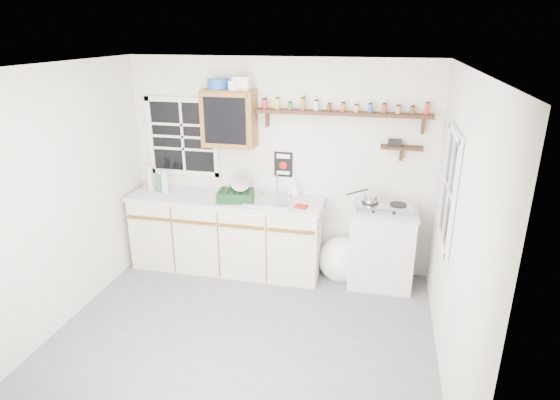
{
  "coord_description": "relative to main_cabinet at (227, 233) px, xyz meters",
  "views": [
    {
      "loc": [
        1.18,
        -3.61,
        2.78
      ],
      "look_at": [
        0.24,
        0.55,
        1.22
      ],
      "focal_mm": 30.0,
      "sensor_mm": 36.0,
      "label": 1
    }
  ],
  "objects": [
    {
      "name": "trash_bag",
      "position": [
        1.39,
        0.06,
        -0.23
      ],
      "size": [
        0.47,
        0.43,
        0.54
      ],
      "color": "silver",
      "rests_on": "floor"
    },
    {
      "name": "rag",
      "position": [
        0.93,
        -0.13,
        0.47
      ],
      "size": [
        0.16,
        0.15,
        0.02
      ],
      "primitive_type": "cube",
      "rotation": [
        0.0,
        0.0,
        -0.24
      ],
      "color": "maroon",
      "rests_on": "main_cabinet"
    },
    {
      "name": "right_cabinet",
      "position": [
        1.83,
        0.03,
        -0.01
      ],
      "size": [
        0.73,
        0.57,
        0.91
      ],
      "color": "silver",
      "rests_on": "floor"
    },
    {
      "name": "window_right",
      "position": [
        2.37,
        -0.75,
        0.99
      ],
      "size": [
        0.03,
        0.78,
        1.08
      ],
      "color": "black",
      "rests_on": "wall_back"
    },
    {
      "name": "upper_cabinet_clutter",
      "position": [
        0.03,
        0.14,
        1.75
      ],
      "size": [
        0.49,
        0.24,
        0.14
      ],
      "color": "#18459C",
      "rests_on": "upper_cabinet"
    },
    {
      "name": "room",
      "position": [
        0.58,
        -1.3,
        0.79
      ],
      "size": [
        3.64,
        3.24,
        2.54
      ],
      "color": "#545356",
      "rests_on": "ground"
    },
    {
      "name": "window_back",
      "position": [
        -0.62,
        0.29,
        1.09
      ],
      "size": [
        0.93,
        0.03,
        0.98
      ],
      "color": "black",
      "rests_on": "wall_back"
    },
    {
      "name": "soap_bottle",
      "position": [
        0.8,
        0.22,
        0.55
      ],
      "size": [
        0.11,
        0.11,
        0.19
      ],
      "primitive_type": "imported",
      "rotation": [
        0.0,
        0.0,
        -0.39
      ],
      "color": "white",
      "rests_on": "main_cabinet"
    },
    {
      "name": "main_cabinet",
      "position": [
        0.0,
        0.0,
        0.0
      ],
      "size": [
        2.31,
        0.63,
        0.92
      ],
      "color": "beige",
      "rests_on": "floor"
    },
    {
      "name": "water_bottles",
      "position": [
        -0.86,
        0.03,
        0.59
      ],
      "size": [
        0.29,
        0.13,
        0.31
      ],
      "color": "#A7B7C3",
      "rests_on": "main_cabinet"
    },
    {
      "name": "secondary_shelf",
      "position": [
        1.94,
        0.22,
        1.12
      ],
      "size": [
        0.45,
        0.16,
        0.24
      ],
      "color": "black",
      "rests_on": "wall_back"
    },
    {
      "name": "spice_shelf",
      "position": [
        1.29,
        0.21,
        1.47
      ],
      "size": [
        1.91,
        0.18,
        0.35
      ],
      "color": "black",
      "rests_on": "wall_back"
    },
    {
      "name": "upper_cabinet",
      "position": [
        0.03,
        0.14,
        1.36
      ],
      "size": [
        0.6,
        0.32,
        0.65
      ],
      "color": "brown",
      "rests_on": "wall_back"
    },
    {
      "name": "saucepan",
      "position": [
        1.67,
        0.01,
        0.57
      ],
      "size": [
        0.36,
        0.25,
        0.16
      ],
      "rotation": [
        0.0,
        0.0,
        -0.62
      ],
      "color": "#B7B6BB",
      "rests_on": "hotplate"
    },
    {
      "name": "dish_rack",
      "position": [
        0.17,
        -0.08,
        0.55
      ],
      "size": [
        0.43,
        0.34,
        0.3
      ],
      "rotation": [
        0.0,
        0.0,
        0.13
      ],
      "color": "black",
      "rests_on": "main_cabinet"
    },
    {
      "name": "warning_sign",
      "position": [
        0.63,
        0.29,
        0.82
      ],
      "size": [
        0.22,
        0.02,
        0.3
      ],
      "color": "black",
      "rests_on": "wall_back"
    },
    {
      "name": "hotplate",
      "position": [
        1.83,
        0.01,
        0.49
      ],
      "size": [
        0.62,
        0.36,
        0.09
      ],
      "rotation": [
        0.0,
        0.0,
        0.06
      ],
      "color": "#B7B6BB",
      "rests_on": "right_cabinet"
    },
    {
      "name": "sink",
      "position": [
        0.54,
        0.01,
        0.47
      ],
      "size": [
        0.52,
        0.44,
        0.29
      ],
      "color": "#B7B6BB",
      "rests_on": "main_cabinet"
    }
  ]
}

